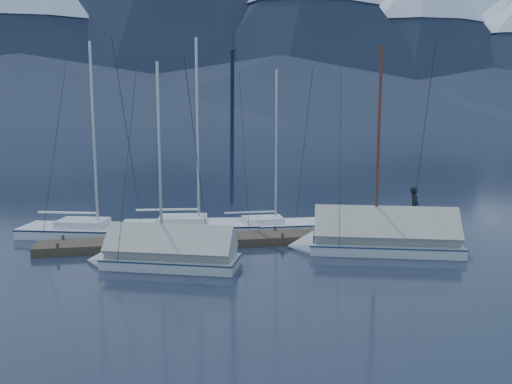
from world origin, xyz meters
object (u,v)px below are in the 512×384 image
(sailboat_covered_near, at_px, (371,240))
(sailboat_covered_far, at_px, (159,256))
(sailboat_open_right, at_px, (285,227))
(person, at_px, (414,206))
(sailboat_open_mid, at_px, (210,229))
(sailboat_open_left, at_px, (109,233))

(sailboat_covered_near, relative_size, sailboat_covered_far, 1.11)
(sailboat_open_right, height_order, sailboat_covered_near, sailboat_covered_near)
(sailboat_covered_far, relative_size, person, 4.42)
(sailboat_covered_near, distance_m, person, 4.26)
(sailboat_open_mid, distance_m, sailboat_covered_near, 7.60)
(sailboat_covered_near, distance_m, sailboat_covered_far, 8.45)
(sailboat_open_mid, relative_size, sailboat_covered_far, 1.21)
(sailboat_open_mid, bearing_deg, person, -11.99)
(sailboat_open_mid, distance_m, person, 9.48)
(person, bearing_deg, sailboat_covered_near, 153.82)
(sailboat_covered_far, height_order, person, sailboat_covered_far)
(sailboat_covered_near, xyz_separation_m, sailboat_covered_far, (-8.43, -0.54, -0.05))
(sailboat_open_left, bearing_deg, sailboat_open_mid, 0.41)
(sailboat_covered_near, bearing_deg, person, 40.00)
(sailboat_open_left, distance_m, person, 13.96)
(sailboat_open_right, relative_size, person, 4.52)
(sailboat_open_left, xyz_separation_m, sailboat_open_mid, (4.57, 0.03, 0.00))
(sailboat_open_left, height_order, person, sailboat_open_left)
(sailboat_open_left, height_order, sailboat_covered_far, sailboat_open_left)
(sailboat_open_left, xyz_separation_m, person, (13.78, -1.92, 1.08))
(sailboat_covered_near, bearing_deg, sailboat_open_right, 119.79)
(sailboat_open_left, distance_m, sailboat_covered_near, 11.54)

